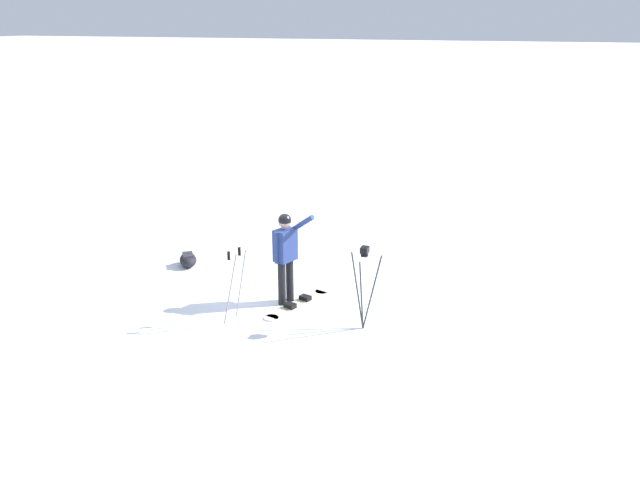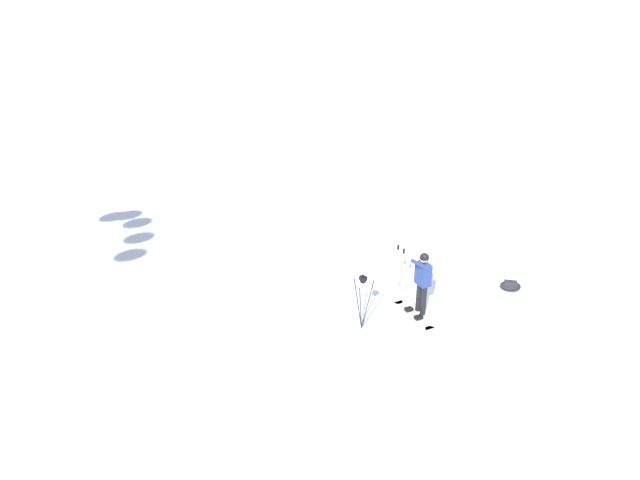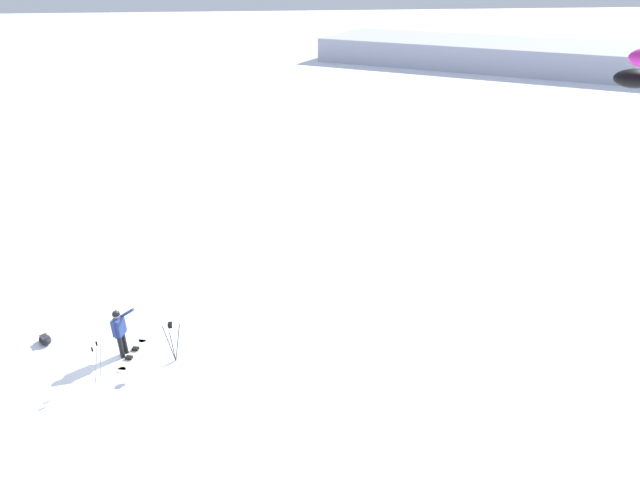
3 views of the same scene
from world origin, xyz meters
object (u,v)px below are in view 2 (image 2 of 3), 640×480
(snowboarder, at_px, (423,277))
(ski_poles, at_px, (400,263))
(camera_tripod, at_px, (363,292))
(snowboard, at_px, (414,314))
(gear_bag_large, at_px, (510,286))

(snowboarder, relative_size, ski_poles, 1.30)
(snowboarder, height_order, camera_tripod, snowboarder)
(ski_poles, bearing_deg, camera_tripod, -164.64)
(camera_tripod, height_order, ski_poles, camera_tripod)
(snowboarder, bearing_deg, camera_tripod, 162.21)
(snowboard, xyz_separation_m, ski_poles, (0.68, 1.08, 0.85))
(gear_bag_large, distance_m, ski_poles, 3.14)
(snowboard, distance_m, ski_poles, 1.53)
(snowboarder, bearing_deg, snowboard, 175.48)
(camera_tripod, xyz_separation_m, ski_poles, (2.08, 0.57, -0.16))
(gear_bag_large, height_order, camera_tripod, camera_tripod)
(camera_tripod, relative_size, ski_poles, 1.10)
(snowboard, xyz_separation_m, gear_bag_large, (2.92, -1.00, 0.12))
(camera_tripod, bearing_deg, ski_poles, 15.36)
(snowboard, height_order, ski_poles, ski_poles)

